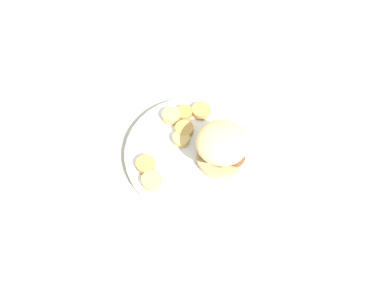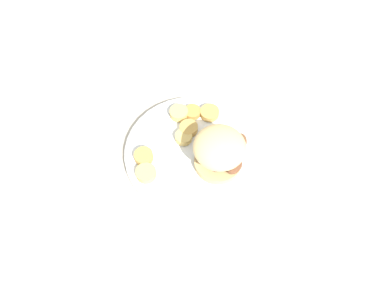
# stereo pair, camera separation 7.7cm
# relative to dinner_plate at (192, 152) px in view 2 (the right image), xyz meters

# --- Properties ---
(ground_plane) EXTENTS (4.00, 4.00, 0.00)m
(ground_plane) POSITION_rel_dinner_plate_xyz_m (0.00, 0.00, -0.01)
(ground_plane) COLOR #B2A899
(dinner_plate) EXTENTS (0.29, 0.29, 0.02)m
(dinner_plate) POSITION_rel_dinner_plate_xyz_m (0.00, 0.00, 0.00)
(dinner_plate) COLOR white
(dinner_plate) RESTS_ON ground_plane
(sandwich) EXTENTS (0.11, 0.12, 0.09)m
(sandwich) POSITION_rel_dinner_plate_xyz_m (0.03, 0.06, 0.06)
(sandwich) COLOR tan
(sandwich) RESTS_ON dinner_plate
(potato_round_0) EXTENTS (0.04, 0.04, 0.01)m
(potato_round_0) POSITION_rel_dinner_plate_xyz_m (-0.09, 0.04, 0.02)
(potato_round_0) COLOR tan
(potato_round_0) RESTS_ON dinner_plate
(potato_round_1) EXTENTS (0.04, 0.04, 0.02)m
(potato_round_1) POSITION_rel_dinner_plate_xyz_m (-0.09, -0.03, 0.02)
(potato_round_1) COLOR #DBB766
(potato_round_1) RESTS_ON dinner_plate
(potato_round_2) EXTENTS (0.04, 0.04, 0.02)m
(potato_round_2) POSITION_rel_dinner_plate_xyz_m (0.02, -0.10, 0.02)
(potato_round_2) COLOR tan
(potato_round_2) RESTS_ON dinner_plate
(potato_round_3) EXTENTS (0.04, 0.04, 0.02)m
(potato_round_3) POSITION_rel_dinner_plate_xyz_m (-0.03, -0.02, 0.02)
(potato_round_3) COLOR #DBB766
(potato_round_3) RESTS_ON dinner_plate
(potato_round_4) EXTENTS (0.04, 0.04, 0.02)m
(potato_round_4) POSITION_rel_dinner_plate_xyz_m (-0.05, -0.01, 0.02)
(potato_round_4) COLOR tan
(potato_round_4) RESTS_ON dinner_plate
(potato_round_5) EXTENTS (0.04, 0.04, 0.02)m
(potato_round_5) POSITION_rel_dinner_plate_xyz_m (0.06, -0.09, 0.02)
(potato_round_5) COLOR #DBB766
(potato_round_5) RESTS_ON dinner_plate
(potato_round_6) EXTENTS (0.04, 0.04, 0.01)m
(potato_round_6) POSITION_rel_dinner_plate_xyz_m (-0.09, -0.00, 0.02)
(potato_round_6) COLOR #BC8942
(potato_round_6) RESTS_ON dinner_plate
(fork) EXTENTS (0.11, 0.16, 0.00)m
(fork) POSITION_rel_dinner_plate_xyz_m (-0.24, 0.08, -0.01)
(fork) COLOR silver
(fork) RESTS_ON ground_plane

